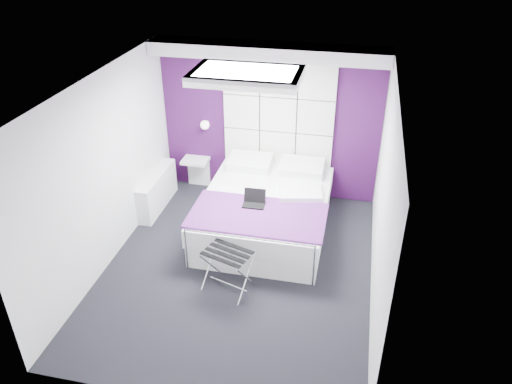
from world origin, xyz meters
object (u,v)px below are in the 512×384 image
radiator (157,191)px  laptop (254,201)px  wall_lamp (206,124)px  nightstand (196,161)px  luggage_rack (228,270)px  bed (266,211)px

radiator → laptop: bearing=-19.3°
wall_lamp → laptop: 1.86m
wall_lamp → laptop: wall_lamp is taller
radiator → nightstand: 0.88m
luggage_rack → laptop: size_ratio=1.88×
radiator → laptop: size_ratio=3.86×
radiator → wall_lamp: bearing=49.9°
bed → nightstand: bearing=144.7°
radiator → luggage_rack: bearing=-46.0°
radiator → bed: size_ratio=0.52×
luggage_rack → nightstand: bearing=134.9°
wall_lamp → bed: wall_lamp is taller
nightstand → radiator: bearing=-121.2°
bed → luggage_rack: bearing=-98.4°
wall_lamp → radiator: size_ratio=0.12×
radiator → bed: bed is taller
radiator → nightstand: size_ratio=2.69×
nightstand → luggage_rack: bearing=-63.3°
wall_lamp → radiator: 1.35m
wall_lamp → luggage_rack: size_ratio=0.26×
radiator → laptop: 1.92m
laptop → bed: bearing=71.0°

